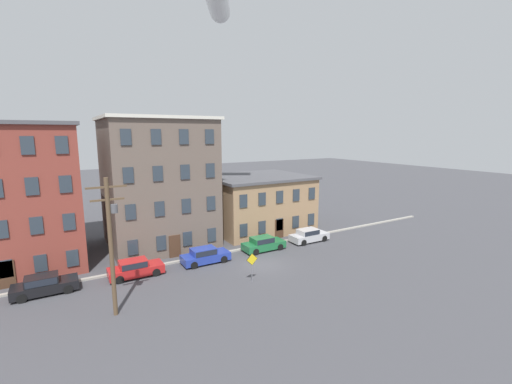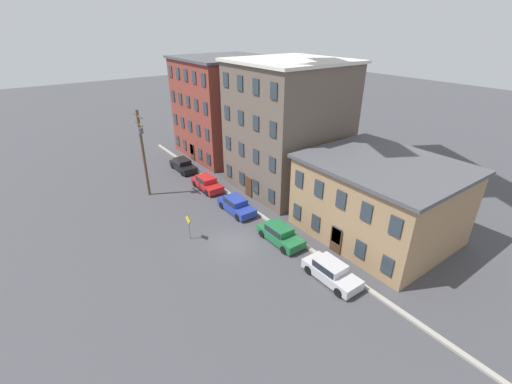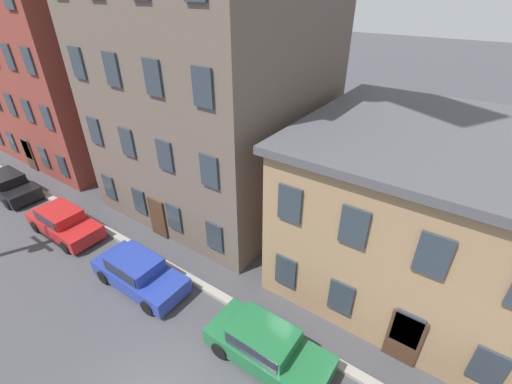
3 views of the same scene
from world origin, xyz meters
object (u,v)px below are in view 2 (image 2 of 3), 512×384
(car_red, at_px, (207,183))
(caution_sign, at_px, (188,223))
(car_blue, at_px, (236,205))
(utility_pole, at_px, (143,149))
(car_black, at_px, (183,165))
(car_silver, at_px, (331,271))
(car_green, at_px, (280,234))

(car_red, bearing_deg, caution_sign, -37.15)
(car_blue, bearing_deg, utility_pole, -146.77)
(car_red, height_order, car_blue, same)
(car_black, xyz_separation_m, car_silver, (25.01, -0.19, 0.00))
(car_black, bearing_deg, car_red, -1.40)
(car_green, xyz_separation_m, utility_pole, (-15.00, -5.81, 4.39))
(caution_sign, bearing_deg, car_black, 156.93)
(utility_pole, bearing_deg, car_black, 125.15)
(car_blue, distance_m, car_green, 6.46)
(car_green, bearing_deg, car_black, 179.76)
(car_red, bearing_deg, car_blue, -1.25)
(car_red, bearing_deg, utility_pole, -112.33)
(car_red, distance_m, car_blue, 6.19)
(car_black, distance_m, car_blue, 12.69)
(caution_sign, bearing_deg, car_red, 142.85)
(car_silver, relative_size, caution_sign, 1.80)
(car_blue, distance_m, car_silver, 12.32)
(car_blue, bearing_deg, car_green, 1.89)
(car_silver, distance_m, utility_pole, 22.07)
(car_blue, relative_size, car_silver, 1.00)
(car_blue, relative_size, caution_sign, 1.80)
(car_black, relative_size, utility_pole, 0.48)
(car_red, height_order, utility_pole, utility_pole)
(caution_sign, distance_m, utility_pole, 10.82)
(caution_sign, xyz_separation_m, utility_pole, (-10.23, 0.23, 3.51))
(car_black, distance_m, car_silver, 25.01)
(car_blue, distance_m, utility_pole, 11.12)
(car_blue, xyz_separation_m, car_green, (6.46, 0.21, 0.00))
(car_green, bearing_deg, utility_pole, -158.83)
(car_red, height_order, caution_sign, caution_sign)
(car_silver, distance_m, caution_sign, 12.21)
(car_red, distance_m, car_silver, 18.51)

